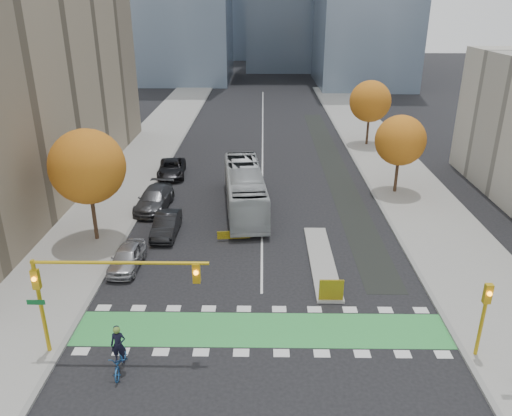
{
  "coord_description": "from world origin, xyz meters",
  "views": [
    {
      "loc": [
        0.01,
        -20.42,
        16.2
      ],
      "look_at": [
        -0.42,
        11.06,
        3.0
      ],
      "focal_mm": 35.0,
      "sensor_mm": 36.0,
      "label": 1
    }
  ],
  "objects_px": {
    "parked_car_a": "(127,257)",
    "tree_east_far": "(370,101)",
    "traffic_signal_east": "(485,309)",
    "bus": "(245,189)",
    "parked_car_c": "(154,199)",
    "cyclist": "(120,357)",
    "parked_car_d": "(172,168)",
    "tree_east_near": "(400,140)",
    "parked_car_b": "(166,225)",
    "tree_west": "(87,167)",
    "hazard_board": "(331,290)",
    "traffic_signal_west": "(91,283)"
  },
  "relations": [
    {
      "from": "tree_west",
      "to": "tree_east_near",
      "type": "distance_m",
      "value": 26.01
    },
    {
      "from": "tree_east_far",
      "to": "traffic_signal_west",
      "type": "relative_size",
      "value": 0.9
    },
    {
      "from": "tree_east_near",
      "to": "bus",
      "type": "height_order",
      "value": "tree_east_near"
    },
    {
      "from": "parked_car_d",
      "to": "tree_east_far",
      "type": "bearing_deg",
      "value": 22.92
    },
    {
      "from": "tree_west",
      "to": "cyclist",
      "type": "distance_m",
      "value": 15.55
    },
    {
      "from": "parked_car_a",
      "to": "parked_car_c",
      "type": "relative_size",
      "value": 0.75
    },
    {
      "from": "traffic_signal_west",
      "to": "hazard_board",
      "type": "bearing_deg",
      "value": 21.55
    },
    {
      "from": "parked_car_b",
      "to": "parked_car_d",
      "type": "relative_size",
      "value": 0.85
    },
    {
      "from": "hazard_board",
      "to": "bus",
      "type": "distance_m",
      "value": 14.92
    },
    {
      "from": "cyclist",
      "to": "parked_car_b",
      "type": "xyz_separation_m",
      "value": [
        -0.51,
        14.82,
        -0.05
      ]
    },
    {
      "from": "tree_west",
      "to": "parked_car_c",
      "type": "bearing_deg",
      "value": 63.62
    },
    {
      "from": "tree_west",
      "to": "hazard_board",
      "type": "bearing_deg",
      "value": -25.99
    },
    {
      "from": "traffic_signal_west",
      "to": "parked_car_c",
      "type": "bearing_deg",
      "value": 93.3
    },
    {
      "from": "tree_east_near",
      "to": "bus",
      "type": "xyz_separation_m",
      "value": [
        -13.45,
        -3.94,
        -3.13
      ]
    },
    {
      "from": "tree_east_far",
      "to": "parked_car_a",
      "type": "height_order",
      "value": "tree_east_far"
    },
    {
      "from": "cyclist",
      "to": "parked_car_c",
      "type": "height_order",
      "value": "cyclist"
    },
    {
      "from": "parked_car_b",
      "to": "parked_car_c",
      "type": "bearing_deg",
      "value": 111.12
    },
    {
      "from": "tree_east_near",
      "to": "bus",
      "type": "distance_m",
      "value": 14.36
    },
    {
      "from": "hazard_board",
      "to": "traffic_signal_east",
      "type": "relative_size",
      "value": 0.34
    },
    {
      "from": "parked_car_c",
      "to": "hazard_board",
      "type": "bearing_deg",
      "value": -42.79
    },
    {
      "from": "bus",
      "to": "traffic_signal_west",
      "type": "bearing_deg",
      "value": -114.97
    },
    {
      "from": "bus",
      "to": "tree_east_near",
      "type": "bearing_deg",
      "value": 10.59
    },
    {
      "from": "tree_east_near",
      "to": "bus",
      "type": "bearing_deg",
      "value": -163.67
    },
    {
      "from": "traffic_signal_east",
      "to": "parked_car_a",
      "type": "height_order",
      "value": "traffic_signal_east"
    },
    {
      "from": "hazard_board",
      "to": "tree_west",
      "type": "height_order",
      "value": "tree_west"
    },
    {
      "from": "tree_west",
      "to": "bus",
      "type": "distance_m",
      "value": 12.77
    },
    {
      "from": "hazard_board",
      "to": "parked_car_c",
      "type": "height_order",
      "value": "parked_car_c"
    },
    {
      "from": "parked_car_b",
      "to": "tree_east_far",
      "type": "bearing_deg",
      "value": 52.21
    },
    {
      "from": "cyclist",
      "to": "parked_car_c",
      "type": "relative_size",
      "value": 0.42
    },
    {
      "from": "tree_east_near",
      "to": "parked_car_d",
      "type": "relative_size",
      "value": 1.28
    },
    {
      "from": "tree_east_far",
      "to": "traffic_signal_east",
      "type": "bearing_deg",
      "value": -92.97
    },
    {
      "from": "traffic_signal_east",
      "to": "bus",
      "type": "bearing_deg",
      "value": 122.77
    },
    {
      "from": "tree_west",
      "to": "parked_car_b",
      "type": "xyz_separation_m",
      "value": [
        4.89,
        1.05,
        -4.84
      ]
    },
    {
      "from": "cyclist",
      "to": "parked_car_d",
      "type": "bearing_deg",
      "value": 91.92
    },
    {
      "from": "traffic_signal_east",
      "to": "parked_car_c",
      "type": "distance_m",
      "value": 26.98
    },
    {
      "from": "tree_west",
      "to": "parked_car_c",
      "type": "xyz_separation_m",
      "value": [
        3.0,
        6.05,
        -4.76
      ]
    },
    {
      "from": "traffic_signal_east",
      "to": "parked_car_b",
      "type": "bearing_deg",
      "value": 142.4
    },
    {
      "from": "parked_car_a",
      "to": "tree_east_far",
      "type": "bearing_deg",
      "value": 57.25
    },
    {
      "from": "bus",
      "to": "parked_car_d",
      "type": "distance_m",
      "value": 11.35
    },
    {
      "from": "hazard_board",
      "to": "parked_car_a",
      "type": "height_order",
      "value": "parked_car_a"
    },
    {
      "from": "tree_east_far",
      "to": "cyclist",
      "type": "height_order",
      "value": "tree_east_far"
    },
    {
      "from": "bus",
      "to": "parked_car_d",
      "type": "height_order",
      "value": "bus"
    },
    {
      "from": "cyclist",
      "to": "parked_car_d",
      "type": "relative_size",
      "value": 0.45
    },
    {
      "from": "hazard_board",
      "to": "parked_car_c",
      "type": "distance_m",
      "value": 18.99
    },
    {
      "from": "traffic_signal_west",
      "to": "cyclist",
      "type": "xyz_separation_m",
      "value": [
        1.34,
        -1.26,
        -3.21
      ]
    },
    {
      "from": "traffic_signal_west",
      "to": "traffic_signal_east",
      "type": "bearing_deg",
      "value": 0.01
    },
    {
      "from": "cyclist",
      "to": "traffic_signal_west",
      "type": "bearing_deg",
      "value": 133.82
    },
    {
      "from": "parked_car_c",
      "to": "traffic_signal_east",
      "type": "bearing_deg",
      "value": -39.56
    },
    {
      "from": "bus",
      "to": "parked_car_c",
      "type": "height_order",
      "value": "bus"
    },
    {
      "from": "bus",
      "to": "parked_car_c",
      "type": "relative_size",
      "value": 2.12
    }
  ]
}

